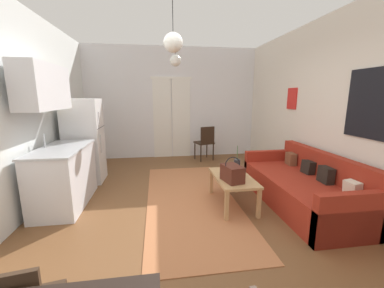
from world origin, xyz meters
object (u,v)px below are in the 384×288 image
object	(u,v)px
couch	(304,188)
accent_chair	(205,141)
pendant_lamp_far	(175,61)
handbag	(232,173)
coffee_table	(233,180)
refrigerator	(84,141)
bamboo_vase	(237,166)
pendant_lamp_near	(173,42)

from	to	relation	value
couch	accent_chair	bearing A→B (deg)	109.78
couch	pendant_lamp_far	world-z (taller)	pendant_lamp_far
handbag	coffee_table	bearing A→B (deg)	68.28
couch	refrigerator	world-z (taller)	refrigerator
bamboo_vase	pendant_lamp_far	bearing A→B (deg)	116.78
handbag	pendant_lamp_near	bearing A→B (deg)	-167.88
accent_chair	pendant_lamp_far	world-z (taller)	pendant_lamp_far
coffee_table	refrigerator	distance (m)	2.89
bamboo_vase	pendant_lamp_near	distance (m)	2.05
coffee_table	pendant_lamp_near	bearing A→B (deg)	-157.43
coffee_table	pendant_lamp_far	bearing A→B (deg)	110.93
pendant_lamp_far	handbag	bearing A→B (deg)	-72.98
coffee_table	accent_chair	world-z (taller)	accent_chair
coffee_table	refrigerator	bearing A→B (deg)	150.18
handbag	refrigerator	bearing A→B (deg)	146.03
handbag	accent_chair	xyz separation A→B (m)	(0.19, 2.78, -0.07)
pendant_lamp_far	couch	bearing A→B (deg)	-47.76
coffee_table	pendant_lamp_near	size ratio (longest dim) A/B	1.30
refrigerator	couch	bearing A→B (deg)	-23.75
couch	pendant_lamp_far	bearing A→B (deg)	132.24
accent_chair	coffee_table	bearing A→B (deg)	70.44
handbag	pendant_lamp_far	xyz separation A→B (m)	(-0.62, 2.01, 1.77)
couch	coffee_table	bearing A→B (deg)	172.25
handbag	accent_chair	size ratio (longest dim) A/B	0.42
couch	refrigerator	xyz separation A→B (m)	(-3.57, 1.57, 0.53)
couch	pendant_lamp_near	size ratio (longest dim) A/B	2.82
coffee_table	pendant_lamp_near	world-z (taller)	pendant_lamp_near
coffee_table	pendant_lamp_far	size ratio (longest dim) A/B	1.50
bamboo_vase	handbag	bearing A→B (deg)	-117.29
couch	pendant_lamp_near	xyz separation A→B (m)	(-1.98, -0.22, 1.98)
accent_chair	pendant_lamp_near	xyz separation A→B (m)	(-1.00, -2.95, 1.74)
couch	bamboo_vase	bearing A→B (deg)	160.43
accent_chair	pendant_lamp_far	distance (m)	2.15
coffee_table	refrigerator	xyz separation A→B (m)	(-2.48, 1.42, 0.40)
bamboo_vase	pendant_lamp_near	bearing A→B (deg)	-150.91
couch	pendant_lamp_near	world-z (taller)	pendant_lamp_near
bamboo_vase	coffee_table	bearing A→B (deg)	-122.40
coffee_table	accent_chair	bearing A→B (deg)	87.61
bamboo_vase	pendant_lamp_near	world-z (taller)	pendant_lamp_near
refrigerator	accent_chair	bearing A→B (deg)	24.05
coffee_table	handbag	size ratio (longest dim) A/B	2.62
couch	pendant_lamp_far	size ratio (longest dim) A/B	3.26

